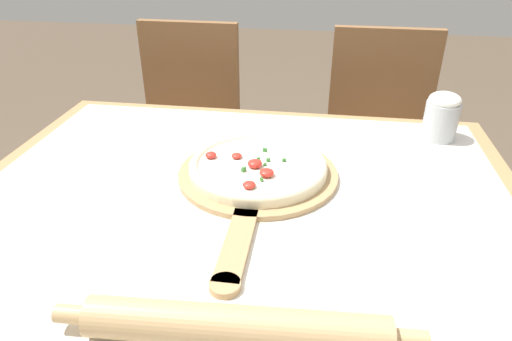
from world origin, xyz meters
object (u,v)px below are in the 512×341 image
object	(u,v)px
pizza_peel	(256,179)
chair_left	(187,125)
rolling_pin	(236,326)
flour_cup	(442,116)
chair_right	(378,137)
pizza	(258,166)

from	to	relation	value
pizza_peel	chair_left	bearing A→B (deg)	117.16
pizza_peel	rolling_pin	bearing A→B (deg)	-85.12
rolling_pin	flour_cup	xyz separation A→B (m)	(0.39, 0.70, 0.03)
pizza_peel	chair_right	size ratio (longest dim) A/B	0.61
chair_left	pizza	bearing A→B (deg)	-61.51
chair_right	pizza	bearing A→B (deg)	-114.73
pizza_peel	chair_right	bearing A→B (deg)	65.54
chair_left	chair_right	bearing A→B (deg)	0.62
flour_cup	rolling_pin	bearing A→B (deg)	-118.97
pizza_peel	rolling_pin	size ratio (longest dim) A/B	1.11
rolling_pin	flour_cup	size ratio (longest dim) A/B	4.03
rolling_pin	flour_cup	bearing A→B (deg)	61.03
rolling_pin	chair_left	world-z (taller)	chair_left
pizza	rolling_pin	xyz separation A→B (m)	(0.04, -0.44, 0.00)
chair_left	chair_right	xyz separation A→B (m)	(0.73, 0.00, 0.00)
pizza	pizza_peel	bearing A→B (deg)	-89.38
chair_left	flour_cup	world-z (taller)	chair_left
pizza	chair_right	distance (m)	0.84
pizza_peel	chair_left	xyz separation A→B (m)	(-0.39, 0.75, -0.23)
pizza_peel	rolling_pin	xyz separation A→B (m)	(0.04, -0.42, 0.02)
chair_left	rolling_pin	bearing A→B (deg)	-69.56
pizza	flour_cup	size ratio (longest dim) A/B	2.44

